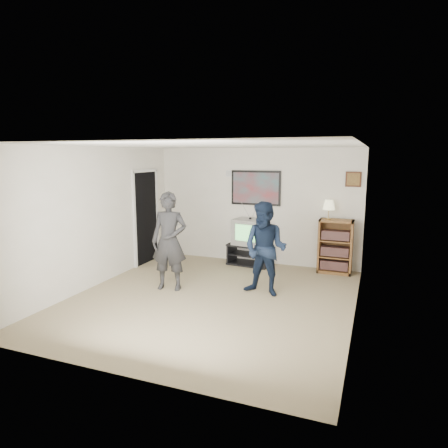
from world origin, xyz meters
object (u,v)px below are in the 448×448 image
Objects in this scene: crt_television at (250,232)px; person_short at (265,249)px; person_tall at (169,241)px; media_stand at (250,254)px; bookshelf at (335,246)px.

person_short is at bearing -55.33° from crt_television.
person_short reaches higher than crt_television.
person_tall is 1.68m from person_short.
person_short is (0.80, -1.70, 0.57)m from media_stand.
bookshelf is 3.36m from person_tall.
person_tall is (-2.63, -2.07, 0.32)m from bookshelf.
bookshelf reaches higher than crt_television.
bookshelf is at bearing 11.12° from crt_television.
bookshelf is 0.68× the size of person_short.
media_stand is at bearing 56.52° from person_tall.
bookshelf is 2.02m from person_short.
bookshelf is at bearing 27.43° from person_tall.
person_short is (1.65, 0.32, -0.07)m from person_tall.
media_stand is 0.60× the size of person_short.
bookshelf reaches higher than media_stand.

